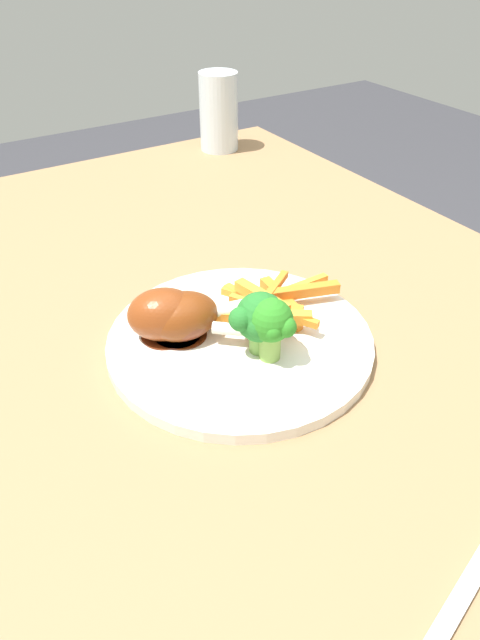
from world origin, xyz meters
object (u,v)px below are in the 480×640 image
object	(u,v)px
dinner_plate	(240,341)
broccoli_floret_middle	(260,320)
chicken_drumstick_near	(168,314)
chicken_drumstick_far	(186,316)
carrot_fries_pile	(275,302)
water_glass	(219,112)
fork	(462,595)
chicken_drumstick_extra	(181,319)
dining_table	(230,421)
broccoli_floret_front	(271,323)

from	to	relation	value
dinner_plate	broccoli_floret_middle	xyz separation A→B (m)	(-0.03, -0.00, 0.04)
chicken_drumstick_near	chicken_drumstick_far	world-z (taller)	chicken_drumstick_near
broccoli_floret_middle	carrot_fries_pile	xyz separation A→B (m)	(0.05, -0.05, -0.03)
broccoli_floret_middle	water_glass	size ratio (longest dim) A/B	0.48
dinner_plate	chicken_drumstick_near	size ratio (longest dim) A/B	2.06
chicken_drumstick_far	fork	xyz separation A→B (m)	(-0.33, -0.03, -0.03)
dinner_plate	water_glass	bearing A→B (deg)	-28.28
chicken_drumstick_near	chicken_drumstick_extra	bearing A→B (deg)	-125.59
chicken_drumstick_near	chicken_drumstick_far	distance (m)	0.02
dining_table	water_glass	distance (m)	0.61
chicken_drumstick_near	fork	distance (m)	0.34
dinner_plate	chicken_drumstick_extra	world-z (taller)	chicken_drumstick_extra
fork	broccoli_floret_front	bearing A→B (deg)	-112.27
chicken_drumstick_near	carrot_fries_pile	bearing A→B (deg)	-101.67
broccoli_floret_middle	chicken_drumstick_extra	bearing A→B (deg)	39.73
chicken_drumstick_extra	dining_table	bearing A→B (deg)	-138.69
dinner_plate	broccoli_floret_front	bearing A→B (deg)	-170.63
dining_table	broccoli_floret_middle	world-z (taller)	broccoli_floret_middle
broccoli_floret_front	chicken_drumstick_extra	size ratio (longest dim) A/B	0.60
chicken_drumstick_far	dining_table	bearing A→B (deg)	-142.76
broccoli_floret_middle	chicken_drumstick_far	xyz separation A→B (m)	(0.06, 0.05, -0.01)
dining_table	chicken_drumstick_far	xyz separation A→B (m)	(0.04, 0.03, 0.13)
dining_table	chicken_drumstick_extra	size ratio (longest dim) A/B	11.05
broccoli_floret_middle	fork	size ratio (longest dim) A/B	0.33
broccoli_floret_front	broccoli_floret_middle	xyz separation A→B (m)	(0.01, 0.00, -0.00)
carrot_fries_pile	chicken_drumstick_near	distance (m)	0.12
water_glass	chicken_drumstick_near	bearing A→B (deg)	144.75
chicken_drumstick_near	chicken_drumstick_extra	distance (m)	0.01
broccoli_floret_front	chicken_drumstick_far	xyz separation A→B (m)	(0.07, 0.05, -0.02)
dining_table	chicken_drumstick_far	bearing A→B (deg)	37.24
dining_table	water_glass	xyz separation A→B (m)	(0.52, -0.29, 0.16)
broccoli_floret_middle	fork	xyz separation A→B (m)	(-0.27, 0.02, -0.05)
dining_table	chicken_drumstick_near	xyz separation A→B (m)	(0.04, 0.04, 0.13)
fork	chicken_drumstick_extra	bearing A→B (deg)	-101.33
carrot_fries_pile	fork	distance (m)	0.32
dining_table	chicken_drumstick_extra	distance (m)	0.14
dining_table	water_glass	size ratio (longest dim) A/B	8.92
dinner_plate	chicken_drumstick_far	bearing A→B (deg)	54.65
chicken_drumstick_near	water_glass	size ratio (longest dim) A/B	0.97
broccoli_floret_front	chicken_drumstick_near	distance (m)	0.11
dining_table	broccoli_floret_front	distance (m)	0.15
water_glass	chicken_drumstick_far	bearing A→B (deg)	146.46
dining_table	chicken_drumstick_far	world-z (taller)	chicken_drumstick_far
chicken_drumstick_near	chicken_drumstick_extra	xyz separation A→B (m)	(-0.01, -0.01, -0.01)
broccoli_floret_front	broccoli_floret_middle	size ratio (longest dim) A/B	1.02
dining_table	carrot_fries_pile	bearing A→B (deg)	-72.83
chicken_drumstick_near	broccoli_floret_middle	bearing A→B (deg)	-138.37
dinner_plate	water_glass	world-z (taller)	water_glass
carrot_fries_pile	water_glass	world-z (taller)	water_glass
dinner_plate	broccoli_floret_front	size ratio (longest dim) A/B	4.14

